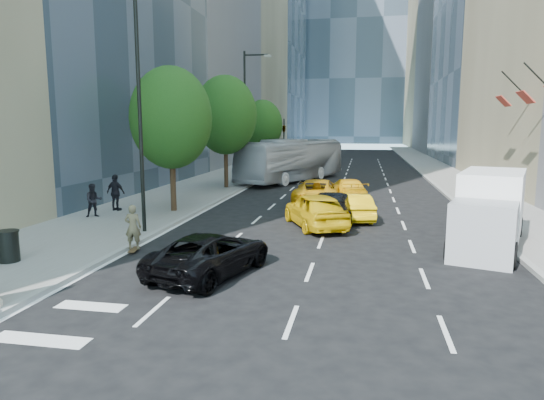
% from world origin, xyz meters
% --- Properties ---
extents(ground, '(160.00, 160.00, 0.00)m').
position_xyz_m(ground, '(0.00, 0.00, 0.00)').
color(ground, black).
rests_on(ground, ground).
extents(sidewalk_left, '(6.00, 120.00, 0.15)m').
position_xyz_m(sidewalk_left, '(-9.00, 30.00, 0.07)').
color(sidewalk_left, slate).
rests_on(sidewalk_left, ground).
extents(sidewalk_right, '(4.00, 120.00, 0.15)m').
position_xyz_m(sidewalk_right, '(10.00, 30.00, 0.07)').
color(sidewalk_right, slate).
rests_on(sidewalk_right, ground).
extents(tower_left_end, '(20.00, 28.00, 60.00)m').
position_xyz_m(tower_left_end, '(-22.00, 92.00, 30.00)').
color(tower_left_end, '#2E3C48').
rests_on(tower_left_end, ground).
extents(tower_right_far, '(20.00, 24.00, 50.00)m').
position_xyz_m(tower_right_far, '(22.00, 98.00, 25.00)').
color(tower_right_far, '#7C7256').
rests_on(tower_right_far, ground).
extents(lamp_near, '(2.13, 0.22, 10.00)m').
position_xyz_m(lamp_near, '(-6.32, 4.00, 5.81)').
color(lamp_near, black).
rests_on(lamp_near, sidewalk_left).
extents(lamp_far, '(2.13, 0.22, 10.00)m').
position_xyz_m(lamp_far, '(-6.32, 22.00, 5.81)').
color(lamp_far, black).
rests_on(lamp_far, sidewalk_left).
extents(tree_near, '(4.20, 4.20, 7.46)m').
position_xyz_m(tree_near, '(-7.20, 9.00, 4.97)').
color(tree_near, '#321F13').
rests_on(tree_near, sidewalk_left).
extents(tree_mid, '(4.50, 4.50, 7.99)m').
position_xyz_m(tree_mid, '(-7.20, 19.00, 5.32)').
color(tree_mid, '#321F13').
rests_on(tree_mid, sidewalk_left).
extents(tree_far, '(3.90, 3.90, 6.92)m').
position_xyz_m(tree_far, '(-7.20, 32.00, 4.62)').
color(tree_far, '#321F13').
rests_on(tree_far, sidewalk_left).
extents(traffic_signal, '(2.48, 0.53, 5.20)m').
position_xyz_m(traffic_signal, '(-6.40, 40.00, 4.23)').
color(traffic_signal, black).
rests_on(traffic_signal, sidewalk_left).
extents(facade_flags, '(1.85, 13.30, 2.05)m').
position_xyz_m(facade_flags, '(10.64, 10.00, 6.18)').
color(facade_flags, black).
rests_on(facade_flags, ground).
extents(skateboarder, '(0.66, 0.50, 1.65)m').
position_xyz_m(skateboarder, '(-5.60, 1.21, 0.83)').
color(skateboarder, brown).
rests_on(skateboarder, ground).
extents(black_sedan_lincoln, '(3.40, 5.16, 1.32)m').
position_xyz_m(black_sedan_lincoln, '(-2.00, -0.81, 0.66)').
color(black_sedan_lincoln, black).
rests_on(black_sedan_lincoln, ground).
extents(black_sedan_mercedes, '(2.49, 5.30, 1.50)m').
position_xyz_m(black_sedan_mercedes, '(1.20, 8.00, 0.75)').
color(black_sedan_mercedes, black).
rests_on(black_sedan_mercedes, ground).
extents(taxi_a, '(3.68, 5.12, 1.62)m').
position_xyz_m(taxi_a, '(0.50, 6.81, 0.81)').
color(taxi_a, gold).
rests_on(taxi_a, ground).
extents(taxi_b, '(2.25, 4.17, 1.30)m').
position_xyz_m(taxi_b, '(2.15, 9.00, 0.65)').
color(taxi_b, '#EEB40C').
rests_on(taxi_b, ground).
extents(taxi_c, '(2.72, 5.62, 1.54)m').
position_xyz_m(taxi_c, '(-0.00, 13.00, 0.77)').
color(taxi_c, '#D1910B').
rests_on(taxi_c, ground).
extents(taxi_d, '(2.83, 4.84, 1.32)m').
position_xyz_m(taxi_d, '(1.66, 15.50, 0.66)').
color(taxi_d, yellow).
rests_on(taxi_d, ground).
extents(city_bus, '(7.63, 12.64, 3.48)m').
position_xyz_m(city_bus, '(-3.20, 24.93, 1.74)').
color(city_bus, '#B2B4B9').
rests_on(city_bus, ground).
extents(box_truck, '(3.89, 6.34, 2.86)m').
position_xyz_m(box_truck, '(7.28, 4.31, 1.45)').
color(box_truck, white).
rests_on(box_truck, ground).
extents(pedestrian_a, '(1.01, 0.97, 1.64)m').
position_xyz_m(pedestrian_a, '(-10.35, 6.57, 0.97)').
color(pedestrian_a, black).
rests_on(pedestrian_a, sidewalk_left).
extents(pedestrian_b, '(1.20, 0.70, 1.91)m').
position_xyz_m(pedestrian_b, '(-10.16, 8.41, 1.11)').
color(pedestrian_b, black).
rests_on(pedestrian_b, sidewalk_left).
extents(trash_can, '(0.67, 0.67, 1.00)m').
position_xyz_m(trash_can, '(-8.83, -1.19, 0.65)').
color(trash_can, black).
rests_on(trash_can, sidewalk_left).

